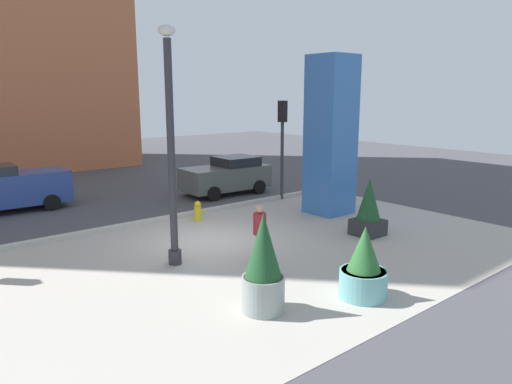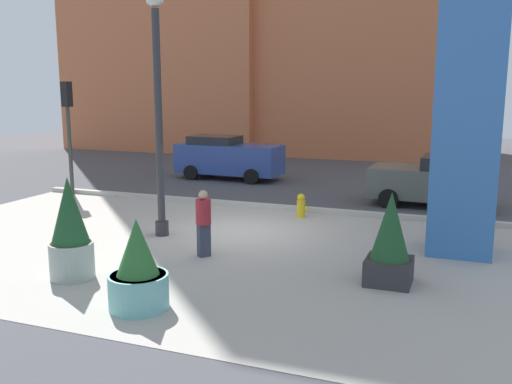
{
  "view_description": "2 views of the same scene",
  "coord_description": "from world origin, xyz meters",
  "views": [
    {
      "loc": [
        -7.84,
        -11.92,
        4.54
      ],
      "look_at": [
        1.08,
        -1.1,
        1.63
      ],
      "focal_mm": 33.08,
      "sensor_mm": 36.0,
      "label": 1
    },
    {
      "loc": [
        5.83,
        -13.95,
        3.96
      ],
      "look_at": [
        0.85,
        -0.87,
        1.33
      ],
      "focal_mm": 39.36,
      "sensor_mm": 36.0,
      "label": 2
    }
  ],
  "objects": [
    {
      "name": "potted_plant_by_pillar",
      "position": [
        4.47,
        -2.76,
        0.88
      ],
      "size": [
        0.92,
        0.92,
        1.91
      ],
      "color": "#2D2D33",
      "rests_on": "ground_plane"
    },
    {
      "name": "lamp_post",
      "position": [
        -1.78,
        -1.11,
        3.04
      ],
      "size": [
        0.44,
        0.44,
        6.23
      ],
      "color": "#2D2D33",
      "rests_on": "ground_plane"
    },
    {
      "name": "plaza_pavement",
      "position": [
        0.0,
        -2.0,
        0.0
      ],
      "size": [
        18.0,
        10.0,
        0.02
      ],
      "primitive_type": "cube",
      "color": "#ADA89E",
      "rests_on": "ground_plane"
    },
    {
      "name": "potted_plant_near_right",
      "position": [
        0.43,
        -5.72,
        0.69
      ],
      "size": [
        1.09,
        1.09,
        1.68
      ],
      "color": "#6BB2B2",
      "rests_on": "ground_plane"
    },
    {
      "name": "fire_hydrant",
      "position": [
        1.13,
        2.29,
        0.37
      ],
      "size": [
        0.36,
        0.26,
        0.75
      ],
      "color": "gold",
      "rests_on": "ground_plane"
    },
    {
      "name": "ground_plane",
      "position": [
        0.0,
        4.0,
        0.0
      ],
      "size": [
        60.0,
        60.0,
        0.0
      ],
      "primitive_type": "plane",
      "color": "#47474C"
    },
    {
      "name": "curb_strip",
      "position": [
        0.0,
        3.12,
        0.08
      ],
      "size": [
        18.0,
        0.24,
        0.16
      ],
      "primitive_type": "cube",
      "color": "#B7B2A8",
      "rests_on": "ground_plane"
    },
    {
      "name": "car_curb_east",
      "position": [
        -3.95,
        8.26,
        0.95
      ],
      "size": [
        4.64,
        2.04,
        1.87
      ],
      "color": "#2D4793",
      "rests_on": "ground_plane"
    },
    {
      "name": "art_pillar_blue",
      "position": [
        5.76,
        0.11,
        2.99
      ],
      "size": [
        1.48,
        1.48,
        5.98
      ],
      "primitive_type": "cube",
      "color": "#3870BC",
      "rests_on": "ground_plane"
    },
    {
      "name": "car_curb_west",
      "position": [
        4.8,
        5.54,
        0.86
      ],
      "size": [
        4.07,
        2.23,
        1.7
      ],
      "color": "#565B56",
      "rests_on": "ground_plane"
    },
    {
      "name": "pedestrian_by_curb",
      "position": [
        0.12,
        -2.42,
        0.88
      ],
      "size": [
        0.51,
        0.51,
        1.6
      ],
      "color": "#33384C",
      "rests_on": "ground_plane"
    },
    {
      "name": "traffic_light_far_side",
      "position": [
        5.95,
        3.03,
        2.9
      ],
      "size": [
        0.28,
        0.42,
        4.28
      ],
      "color": "#333833",
      "rests_on": "ground_plane"
    },
    {
      "name": "traffic_light_corner",
      "position": [
        -7.92,
        2.86,
        2.83
      ],
      "size": [
        0.28,
        0.42,
        4.16
      ],
      "color": "#333833",
      "rests_on": "ground_plane"
    },
    {
      "name": "potted_plant_near_left",
      "position": [
        -1.77,
        -4.8,
        1.0
      ],
      "size": [
        0.92,
        0.92,
        2.16
      ],
      "color": "gray",
      "rests_on": "ground_plane"
    }
  ]
}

